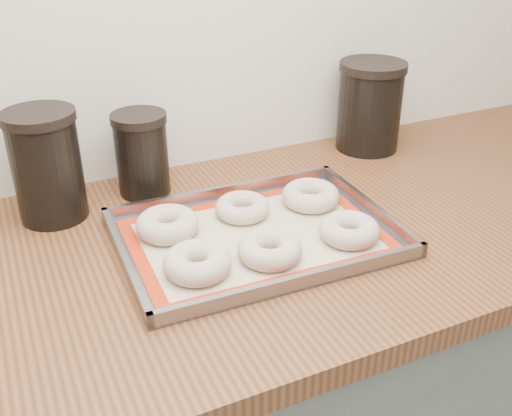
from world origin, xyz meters
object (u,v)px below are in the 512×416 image
bagel_back_mid (242,208)px  canister_left (47,166)px  bagel_front_right (349,230)px  bagel_front_mid (270,249)px  bagel_back_left (167,224)px  canister_mid (142,154)px  bagel_back_right (311,196)px  baking_tray (256,235)px  bagel_front_left (197,263)px  canister_right (370,106)px

bagel_back_mid → canister_left: 0.35m
bagel_front_right → bagel_back_mid: bagel_front_right is taller
bagel_front_mid → bagel_back_left: bearing=131.0°
bagel_front_mid → bagel_back_mid: 0.15m
bagel_back_left → canister_left: size_ratio=0.54×
bagel_front_right → canister_mid: (-0.26, 0.33, 0.06)m
bagel_front_right → bagel_back_right: (0.00, 0.14, 0.00)m
baking_tray → bagel_back_left: (-0.13, 0.07, 0.02)m
canister_left → bagel_back_right: bearing=-20.5°
canister_mid → bagel_back_left: bearing=-93.5°
bagel_front_left → bagel_front_right: 0.27m
bagel_front_right → canister_mid: size_ratio=0.63×
bagel_back_right → canister_mid: bearing=144.2°
bagel_back_mid → bagel_front_left: bearing=-134.7°
bagel_back_left → canister_mid: size_ratio=0.67×
baking_tray → canister_mid: bearing=115.8°
canister_right → bagel_front_right: bearing=-128.1°
canister_left → canister_mid: canister_left is taller
bagel_back_left → canister_right: size_ratio=0.55×
canister_mid → bagel_front_mid: bearing=-70.8°
bagel_front_right → bagel_front_mid: bearing=179.3°
bagel_back_left → canister_mid: canister_mid is taller
bagel_front_left → bagel_back_right: size_ratio=0.99×
bagel_front_left → bagel_back_mid: (0.14, 0.14, -0.00)m
bagel_back_mid → bagel_front_right: bearing=-49.2°
bagel_front_left → bagel_back_left: 0.13m
bagel_front_left → bagel_front_mid: bagel_front_left is taller
bagel_front_left → bagel_back_mid: bagel_front_left is taller
bagel_back_mid → bagel_back_right: (0.13, -0.01, 0.00)m
bagel_front_left → canister_right: bearing=31.2°
bagel_back_mid → bagel_back_right: bearing=-6.0°
bagel_back_right → canister_left: bearing=159.5°
baking_tray → bagel_front_left: 0.14m
bagel_front_left → bagel_back_mid: size_ratio=1.08×
bagel_back_mid → bagel_back_right: 0.13m
bagel_front_left → bagel_back_left: (-0.01, 0.13, -0.00)m
baking_tray → bagel_back_left: 0.15m
bagel_back_right → canister_mid: (-0.26, 0.19, 0.06)m
bagel_back_right → canister_mid: canister_mid is taller
bagel_back_mid → bagel_back_right: bagel_back_right is taller
canister_mid → bagel_back_right: bearing=-35.8°
canister_left → canister_mid: bearing=8.6°
canister_left → bagel_back_mid: bearing=-26.1°
canister_left → bagel_back_left: bearing=-43.5°
bagel_front_left → bagel_front_right: bagel_front_left is taller
bagel_back_left → bagel_front_left: bearing=-87.3°
canister_mid → bagel_back_mid: bearing=-53.4°
bagel_front_left → canister_left: 0.34m
canister_right → canister_mid: bearing=-179.6°
canister_right → bagel_back_left: bearing=-160.7°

